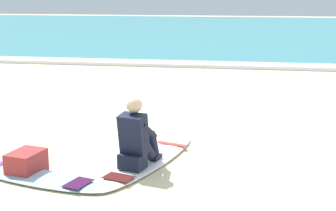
% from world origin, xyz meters
% --- Properties ---
extents(ground_plane, '(80.00, 80.00, 0.00)m').
position_xyz_m(ground_plane, '(0.00, 0.00, 0.00)').
color(ground_plane, beige).
extents(sea, '(80.00, 28.00, 0.10)m').
position_xyz_m(sea, '(0.00, 22.39, 0.05)').
color(sea, teal).
rests_on(sea, ground).
extents(breaking_foam, '(80.00, 0.90, 0.11)m').
position_xyz_m(breaking_foam, '(0.00, 8.69, 0.06)').
color(breaking_foam, white).
rests_on(breaking_foam, ground).
extents(surfboard_main, '(1.24, 2.59, 0.08)m').
position_xyz_m(surfboard_main, '(-0.13, -0.40, 0.04)').
color(surfboard_main, white).
rests_on(surfboard_main, ground).
extents(surfer_seated, '(0.50, 0.76, 0.95)m').
position_xyz_m(surfer_seated, '(-0.23, -0.72, 0.44)').
color(surfer_seated, black).
rests_on(surfer_seated, surfboard_main).
extents(surfboard_spare_near, '(2.31, 1.13, 0.08)m').
position_xyz_m(surfboard_spare_near, '(-1.49, -1.24, 0.04)').
color(surfboard_spare_near, '#9ED1E5').
rests_on(surfboard_spare_near, ground).
extents(beach_bag, '(0.45, 0.54, 0.32)m').
position_xyz_m(beach_bag, '(-1.62, -1.11, 0.16)').
color(beach_bag, maroon).
rests_on(beach_bag, ground).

